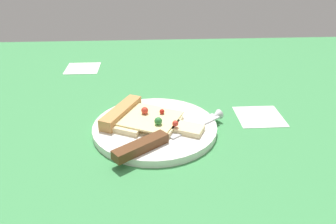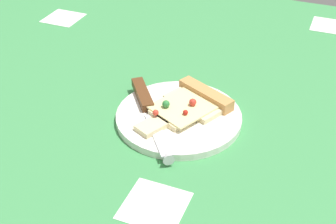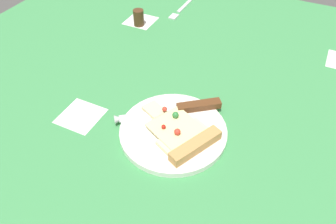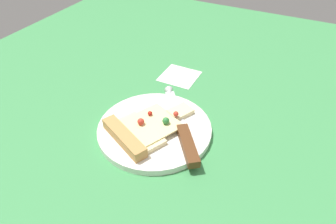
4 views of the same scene
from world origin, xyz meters
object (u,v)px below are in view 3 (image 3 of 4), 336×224
pepper_shaker (139,18)px  fork (180,10)px  plate (173,131)px  knife (179,109)px  pizza_slice (181,134)px

pepper_shaker → fork: bearing=-28.0°
plate → fork: (52.12, 21.82, -0.28)cm
plate → knife: size_ratio=1.12×
knife → fork: knife is taller
pepper_shaker → fork: size_ratio=0.33×
plate → pepper_shaker: 47.80cm
plate → pepper_shaker: pepper_shaker is taller
pizza_slice → pepper_shaker: pepper_shaker is taller
knife → fork: bearing=-13.4°
knife → pepper_shaker: (31.92, 28.40, 0.59)cm
fork → pizza_slice: bearing=115.3°
knife → pepper_shaker: size_ratio=3.99×
plate → knife: 5.84cm
plate → pepper_shaker: bearing=38.3°
plate → pepper_shaker: (37.50, 29.59, 1.87)cm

